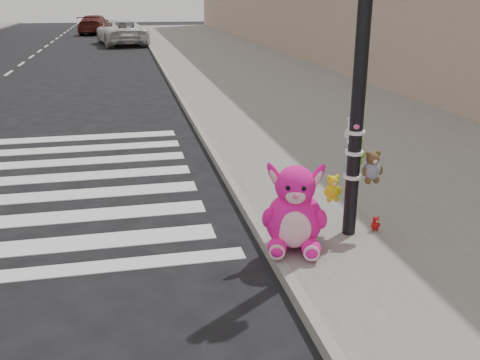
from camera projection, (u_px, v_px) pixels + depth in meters
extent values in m
cube|color=slate|center=(312.00, 105.00, 14.77)|extent=(7.00, 80.00, 0.14)
cube|color=gray|center=(187.00, 110.00, 14.08)|extent=(0.12, 80.00, 0.15)
cylinder|color=black|center=(360.00, 72.00, 6.04)|extent=(0.16, 0.16, 4.00)
cylinder|color=white|center=(353.00, 176.00, 6.45)|extent=(0.22, 0.22, 0.04)
cylinder|color=white|center=(354.00, 152.00, 6.35)|extent=(0.22, 0.22, 0.04)
cylinder|color=white|center=(356.00, 132.00, 6.27)|extent=(0.22, 0.22, 0.04)
ellipsoid|color=#FF1598|center=(277.00, 250.00, 6.04)|extent=(0.31, 0.41, 0.19)
ellipsoid|color=#FF1598|center=(311.00, 251.00, 6.02)|extent=(0.31, 0.41, 0.19)
ellipsoid|color=#FF1598|center=(294.00, 220.00, 6.23)|extent=(0.82, 0.75, 0.68)
ellipsoid|color=#F9BFD1|center=(294.00, 230.00, 6.02)|extent=(0.40, 0.24, 0.45)
sphere|color=#FF1598|center=(295.00, 186.00, 6.09)|extent=(0.58, 0.58, 0.47)
ellipsoid|color=#FF1598|center=(277.00, 179.00, 6.10)|extent=(0.34, 0.18, 0.47)
ellipsoid|color=#FF1598|center=(314.00, 180.00, 6.07)|extent=(0.34, 0.18, 0.47)
imported|color=silver|center=(121.00, 32.00, 32.76)|extent=(3.37, 5.80, 1.52)
imported|color=#5A1F19|center=(95.00, 25.00, 41.80)|extent=(2.71, 5.20, 1.44)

